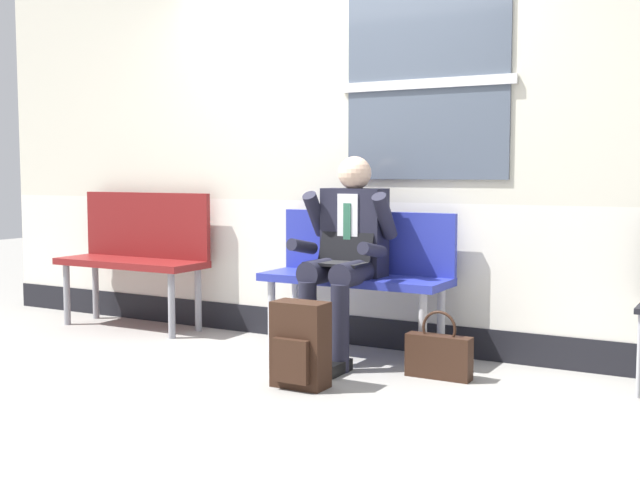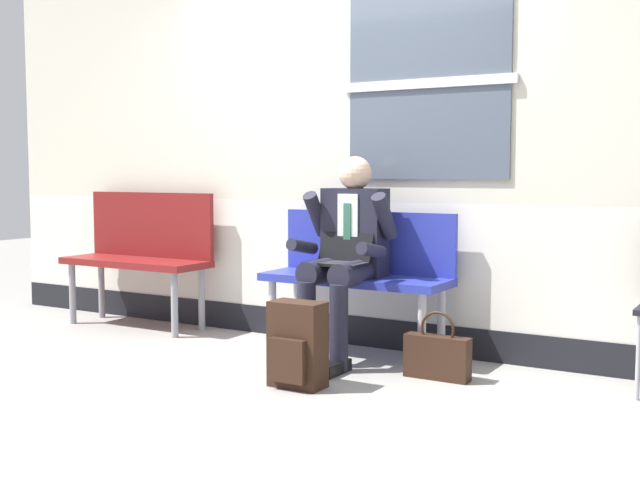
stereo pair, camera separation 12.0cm
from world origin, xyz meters
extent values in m
plane|color=gray|center=(0.00, 0.00, 0.00)|extent=(18.00, 18.00, 0.00)
cube|color=beige|center=(0.00, 0.57, 2.00)|extent=(6.23, 0.12, 2.06)
cube|color=silver|center=(0.00, 0.57, 0.59)|extent=(6.23, 0.12, 0.77)
cube|color=black|center=(0.00, 0.57, 0.10)|extent=(6.23, 0.14, 0.20)
cube|color=#4C5666|center=(0.63, 0.50, 1.72)|extent=(1.08, 0.02, 1.20)
cube|color=silver|center=(0.63, 0.49, 1.72)|extent=(1.16, 0.03, 0.06)
cube|color=#28339E|center=(0.27, 0.22, 0.49)|extent=(1.21, 0.42, 0.05)
cube|color=#28339E|center=(0.27, 0.40, 0.71)|extent=(1.21, 0.04, 0.40)
cylinder|color=#B7B7BC|center=(-0.25, 0.07, 0.23)|extent=(0.05, 0.05, 0.47)
cylinder|color=#B7B7BC|center=(-0.25, 0.37, 0.23)|extent=(0.05, 0.05, 0.47)
cylinder|color=#B7B7BC|center=(0.80, 0.07, 0.23)|extent=(0.05, 0.05, 0.47)
cylinder|color=#B7B7BC|center=(0.80, 0.37, 0.23)|extent=(0.05, 0.05, 0.47)
cube|color=maroon|center=(-1.60, 0.22, 0.49)|extent=(1.19, 0.42, 0.05)
cube|color=maroon|center=(-1.60, 0.40, 0.76)|extent=(1.19, 0.04, 0.50)
cylinder|color=gray|center=(-2.12, 0.07, 0.23)|extent=(0.05, 0.05, 0.47)
cylinder|color=gray|center=(-2.12, 0.37, 0.23)|extent=(0.05, 0.05, 0.47)
cylinder|color=gray|center=(-1.09, 0.07, 0.23)|extent=(0.05, 0.05, 0.47)
cylinder|color=gray|center=(-1.09, 0.37, 0.23)|extent=(0.05, 0.05, 0.47)
cylinder|color=#1E1E2D|center=(0.16, 0.01, 0.56)|extent=(0.15, 0.40, 0.15)
cylinder|color=#1E1E2D|center=(0.16, -0.18, 0.26)|extent=(0.11, 0.11, 0.52)
cube|color=black|center=(0.16, -0.24, 0.04)|extent=(0.10, 0.26, 0.07)
cylinder|color=#1E1E2D|center=(0.38, 0.01, 0.56)|extent=(0.15, 0.40, 0.15)
cylinder|color=#1E1E2D|center=(0.38, -0.18, 0.26)|extent=(0.11, 0.11, 0.52)
cube|color=black|center=(0.38, -0.24, 0.04)|extent=(0.10, 0.26, 0.07)
cube|color=#1E1E2D|center=(0.27, 0.22, 0.79)|extent=(0.40, 0.18, 0.55)
cube|color=silver|center=(0.27, 0.12, 0.84)|extent=(0.14, 0.01, 0.39)
cube|color=#2D664C|center=(0.27, 0.12, 0.81)|extent=(0.05, 0.01, 0.33)
sphere|color=beige|center=(0.27, 0.22, 1.16)|extent=(0.21, 0.21, 0.21)
cylinder|color=#1E1E2D|center=(0.03, 0.15, 0.90)|extent=(0.09, 0.25, 0.30)
cylinder|color=#1E1E2D|center=(0.03, -0.02, 0.71)|extent=(0.08, 0.27, 0.12)
cylinder|color=#1E1E2D|center=(0.51, 0.15, 0.90)|extent=(0.09, 0.25, 0.30)
cylinder|color=#1E1E2D|center=(0.51, -0.02, 0.71)|extent=(0.08, 0.27, 0.12)
cube|color=black|center=(0.27, -0.02, 0.62)|extent=(0.36, 0.22, 0.02)
cube|color=black|center=(0.27, 0.11, 0.73)|extent=(0.36, 0.08, 0.21)
cube|color=#331E14|center=(0.35, -0.58, 0.23)|extent=(0.30, 0.16, 0.47)
cube|color=#331E14|center=(0.35, -0.68, 0.16)|extent=(0.21, 0.04, 0.23)
cube|color=#331E14|center=(0.94, -0.04, 0.12)|extent=(0.38, 0.10, 0.25)
torus|color=#331E14|center=(0.94, -0.04, 0.29)|extent=(0.20, 0.02, 0.20)
cylinder|color=#A5A5AA|center=(1.99, 0.10, 0.22)|extent=(0.02, 0.02, 0.44)
camera|label=1|loc=(2.53, -4.23, 1.17)|focal=44.68mm
camera|label=2|loc=(2.63, -4.17, 1.17)|focal=44.68mm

